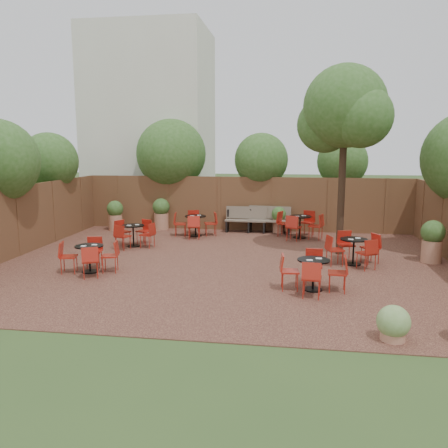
# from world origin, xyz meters

# --- Properties ---
(ground) EXTENTS (80.00, 80.00, 0.00)m
(ground) POSITION_xyz_m (0.00, 0.00, 0.00)
(ground) COLOR #354F23
(ground) RESTS_ON ground
(courtyard_paving) EXTENTS (12.00, 10.00, 0.02)m
(courtyard_paving) POSITION_xyz_m (0.00, 0.00, 0.01)
(courtyard_paving) COLOR #351815
(courtyard_paving) RESTS_ON ground
(fence_back) EXTENTS (12.00, 0.08, 2.00)m
(fence_back) POSITION_xyz_m (0.00, 5.00, 1.00)
(fence_back) COLOR brown
(fence_back) RESTS_ON ground
(fence_left) EXTENTS (0.08, 10.00, 2.00)m
(fence_left) POSITION_xyz_m (-6.00, 0.00, 1.00)
(fence_left) COLOR brown
(fence_left) RESTS_ON ground
(neighbour_building) EXTENTS (5.00, 4.00, 8.00)m
(neighbour_building) POSITION_xyz_m (-4.50, 8.00, 4.00)
(neighbour_building) COLOR beige
(neighbour_building) RESTS_ON ground
(overhang_foliage) EXTENTS (16.01, 10.93, 2.78)m
(overhang_foliage) POSITION_xyz_m (-2.01, 2.12, 2.74)
(overhang_foliage) COLOR #2D541B
(overhang_foliage) RESTS_ON ground
(courtyard_tree) EXTENTS (2.54, 2.44, 5.33)m
(courtyard_tree) POSITION_xyz_m (3.08, 1.55, 4.02)
(courtyard_tree) COLOR black
(courtyard_tree) RESTS_ON courtyard_paving
(park_bench_left) EXTENTS (1.59, 0.70, 0.95)m
(park_bench_left) POSITION_xyz_m (0.90, 4.63, 0.51)
(park_bench_left) COLOR brown
(park_bench_left) RESTS_ON courtyard_paving
(park_bench_right) EXTENTS (1.51, 0.53, 0.92)m
(park_bench_right) POSITION_xyz_m (0.05, 4.63, 0.49)
(park_bench_right) COLOR brown
(park_bench_right) RESTS_ON courtyard_paving
(bistro_tables) EXTENTS (8.01, 7.32, 0.87)m
(bistro_tables) POSITION_xyz_m (0.06, 1.19, 0.43)
(bistro_tables) COLOR black
(bistro_tables) RESTS_ON courtyard_paving
(planters) EXTENTS (10.87, 4.38, 1.16)m
(planters) POSITION_xyz_m (-0.42, 3.51, 0.62)
(planters) COLOR #A76F53
(planters) RESTS_ON courtyard_paving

